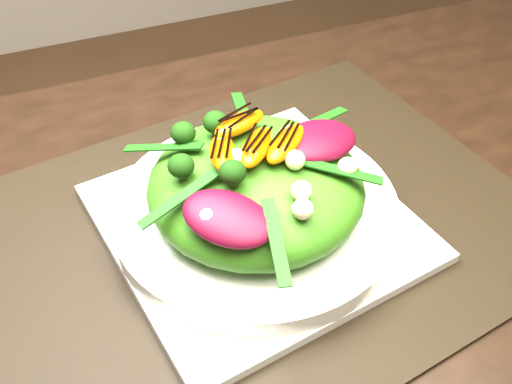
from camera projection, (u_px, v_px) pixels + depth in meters
name	position (u px, v px, depth m)	size (l,w,h in m)	color
dining_table	(402.00, 290.00, 0.57)	(1.60, 0.90, 0.75)	black
placemat	(256.00, 227.00, 0.60)	(0.54, 0.41, 0.00)	black
plate_base	(256.00, 222.00, 0.59)	(0.28, 0.28, 0.01)	silver
salad_bowl	(256.00, 211.00, 0.58)	(0.28, 0.28, 0.02)	silver
lettuce_mound	(256.00, 186.00, 0.56)	(0.20, 0.20, 0.07)	#377115
radicchio_leaf	(318.00, 141.00, 0.55)	(0.08, 0.05, 0.02)	#490719
orange_segment	(240.00, 141.00, 0.54)	(0.06, 0.02, 0.01)	#E25803
broccoli_floret	(164.00, 147.00, 0.54)	(0.03, 0.03, 0.03)	black
macadamia_nut	(306.00, 184.00, 0.50)	(0.02, 0.02, 0.02)	beige
balsamic_drizzle	(240.00, 134.00, 0.54)	(0.05, 0.00, 0.00)	black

